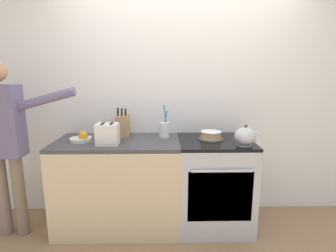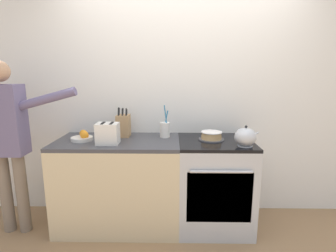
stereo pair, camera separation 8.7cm
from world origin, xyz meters
TOP-DOWN VIEW (x-y plane):
  - ground_plane at (0.00, 0.00)m, footprint 16.00×16.00m
  - wall_back at (0.00, 0.68)m, footprint 8.00×0.04m
  - counter_cabinet at (-0.66, 0.33)m, footprint 1.21×0.66m
  - stove_range at (0.30, 0.33)m, footprint 0.72×0.69m
  - layer_cake at (0.27, 0.35)m, footprint 0.25×0.25m
  - tea_kettle at (0.54, 0.14)m, footprint 0.24×0.20m
  - knife_block at (-0.63, 0.49)m, footprint 0.13×0.17m
  - utensil_crock at (-0.20, 0.46)m, footprint 0.10×0.10m
  - fruit_bowl at (-1.00, 0.31)m, footprint 0.21×0.21m
  - toaster at (-0.72, 0.19)m, footprint 0.22×0.16m
  - person_baker at (-1.66, 0.19)m, footprint 0.94×0.20m

SIDE VIEW (x-z plane):
  - ground_plane at x=0.00m, z-range 0.00..0.00m
  - counter_cabinet at x=-0.66m, z-range 0.00..0.90m
  - stove_range at x=0.30m, z-range 0.00..0.90m
  - fruit_bowl at x=-1.00m, z-range 0.89..0.99m
  - layer_cake at x=0.27m, z-range 0.90..0.98m
  - utensil_crock at x=-0.20m, z-range 0.82..1.15m
  - tea_kettle at x=0.54m, z-range 0.89..1.08m
  - person_baker at x=-1.66m, z-range 0.16..1.83m
  - toaster at x=-0.72m, z-range 0.90..1.10m
  - knife_block at x=-0.63m, z-range 0.87..1.17m
  - wall_back at x=0.00m, z-range 0.00..2.60m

